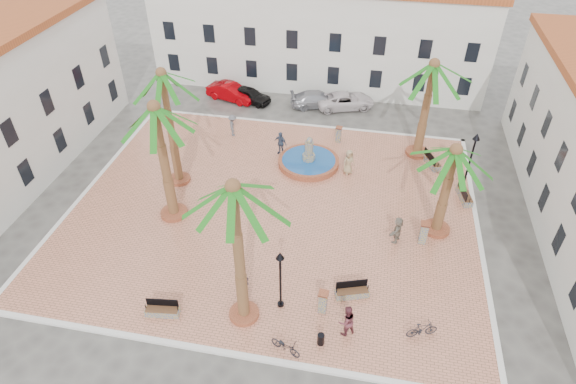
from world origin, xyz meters
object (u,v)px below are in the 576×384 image
at_px(bench_e, 464,196).
at_px(palm_e, 453,162).
at_px(cyclist_b, 346,321).
at_px(car_silver, 317,99).
at_px(lamppost_s, 280,271).
at_px(cyclist_a, 242,279).
at_px(pedestrian_fountain_b, 280,143).
at_px(lamppost_e, 472,152).
at_px(bollard_n, 339,134).
at_px(bollard_e, 424,232).
at_px(pedestrian_east, 397,230).
at_px(bicycle_a, 286,346).
at_px(palm_sw, 156,121).
at_px(palm_ne, 432,76).
at_px(bench_se, 352,292).
at_px(pedestrian_north, 233,125).
at_px(car_black, 249,95).
at_px(bench_ne, 432,162).
at_px(bollard_se, 323,301).
at_px(litter_bin, 321,339).
at_px(palm_s, 234,203).
at_px(car_red, 231,92).
at_px(palm_nw, 163,86).
at_px(car_white, 345,100).
at_px(bench_s, 163,311).
at_px(bicycle_b, 422,330).
at_px(pedestrian_fountain_a, 349,162).
at_px(fountain, 309,161).

bearing_deg(bench_e, palm_e, 139.75).
xyz_separation_m(cyclist_b, car_silver, (-4.85, 23.48, -0.41)).
relative_size(lamppost_s, cyclist_a, 2.02).
bearing_deg(bench_e, pedestrian_fountain_b, 65.96).
bearing_deg(palm_e, lamppost_e, 66.98).
height_order(bollard_n, bollard_e, bollard_e).
bearing_deg(pedestrian_east, bench_e, 157.91).
distance_m(bicycle_a, pedestrian_east, 10.15).
distance_m(palm_sw, cyclist_b, 14.86).
height_order(palm_ne, bench_se, palm_ne).
relative_size(pedestrian_north, car_black, 0.45).
xyz_separation_m(bench_ne, car_black, (-15.74, 7.29, 0.25)).
relative_size(bollard_se, litter_bin, 2.09).
bearing_deg(bollard_n, bench_ne, -14.76).
bearing_deg(palm_s, car_red, 107.84).
bearing_deg(bollard_e, palm_nw, 169.46).
bearing_deg(pedestrian_north, litter_bin, -168.52).
height_order(palm_sw, car_white, palm_sw).
bearing_deg(palm_ne, palm_e, -83.12).
height_order(palm_nw, cyclist_a, palm_nw).
bearing_deg(car_silver, bollard_e, -170.55).
relative_size(bollard_e, pedestrian_north, 0.84).
height_order(bench_s, bollard_se, bollard_se).
height_order(palm_s, car_white, palm_s).
distance_m(palm_sw, pedestrian_east, 15.31).
bearing_deg(palm_nw, palm_sw, -74.17).
xyz_separation_m(bollard_n, cyclist_a, (-3.37, -16.07, 0.28)).
bearing_deg(bench_s, bicycle_b, -1.87).
bearing_deg(bench_s, palm_e, 26.06).
height_order(palm_ne, bollard_e, palm_ne).
height_order(bicycle_b, car_black, car_black).
bearing_deg(bollard_se, bicycle_b, -6.66).
bearing_deg(car_red, palm_sw, -159.75).
bearing_deg(pedestrian_fountain_b, bicycle_a, -53.25).
bearing_deg(cyclist_b, bench_e, -154.77).
relative_size(bench_e, bench_ne, 0.99).
xyz_separation_m(palm_sw, bicycle_b, (15.44, -6.36, -6.38)).
bearing_deg(cyclist_a, car_black, -73.33).
bearing_deg(pedestrian_fountain_a, bollard_se, -131.57).
bearing_deg(car_silver, car_black, 74.61).
relative_size(palm_e, car_silver, 1.34).
xyz_separation_m(fountain, car_silver, (-0.73, 9.34, 0.22)).
bearing_deg(pedestrian_fountain_b, bench_ne, 27.36).
distance_m(bicycle_b, pedestrian_fountain_b, 17.82).
bearing_deg(lamppost_s, palm_e, 42.31).
bearing_deg(lamppost_e, car_silver, 138.78).
height_order(fountain, palm_nw, palm_nw).
height_order(bollard_e, pedestrian_fountain_b, pedestrian_fountain_b).
xyz_separation_m(bench_ne, bollard_se, (-6.06, -14.68, 0.44)).
bearing_deg(bench_ne, palm_sw, 95.64).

